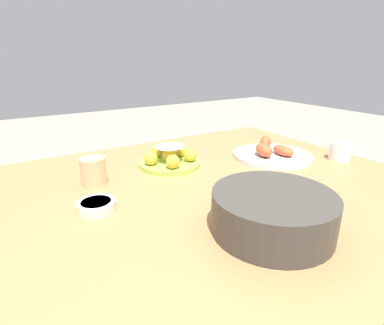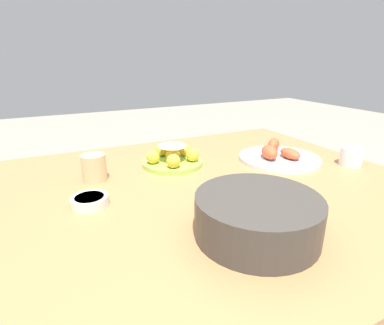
{
  "view_description": "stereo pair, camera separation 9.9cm",
  "coord_description": "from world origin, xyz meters",
  "px_view_note": "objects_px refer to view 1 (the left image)",
  "views": [
    {
      "loc": [
        0.52,
        0.68,
        1.13
      ],
      "look_at": [
        0.02,
        -0.11,
        0.8
      ],
      "focal_mm": 28.0,
      "sensor_mm": 36.0,
      "label": 1
    },
    {
      "loc": [
        0.43,
        0.73,
        1.13
      ],
      "look_at": [
        0.02,
        -0.11,
        0.8
      ],
      "focal_mm": 28.0,
      "sensor_mm": 36.0,
      "label": 2
    }
  ],
  "objects_px": {
    "seafood_platter": "(272,153)",
    "cup_near": "(93,171)",
    "cake_plate": "(170,158)",
    "cup_far": "(340,151)",
    "dining_table": "(217,210)",
    "serving_bowl": "(273,211)",
    "sauce_bowl": "(96,206)"
  },
  "relations": [
    {
      "from": "dining_table",
      "to": "sauce_bowl",
      "type": "bearing_deg",
      "value": -3.81
    },
    {
      "from": "cake_plate",
      "to": "sauce_bowl",
      "type": "bearing_deg",
      "value": 31.72
    },
    {
      "from": "dining_table",
      "to": "seafood_platter",
      "type": "bearing_deg",
      "value": -164.05
    },
    {
      "from": "dining_table",
      "to": "cake_plate",
      "type": "height_order",
      "value": "cake_plate"
    },
    {
      "from": "sauce_bowl",
      "to": "serving_bowl",
      "type": "bearing_deg",
      "value": 135.48
    },
    {
      "from": "cake_plate",
      "to": "cup_near",
      "type": "bearing_deg",
      "value": 5.32
    },
    {
      "from": "dining_table",
      "to": "serving_bowl",
      "type": "bearing_deg",
      "value": 78.25
    },
    {
      "from": "dining_table",
      "to": "serving_bowl",
      "type": "distance_m",
      "value": 0.32
    },
    {
      "from": "cup_near",
      "to": "cake_plate",
      "type": "bearing_deg",
      "value": -174.68
    },
    {
      "from": "cake_plate",
      "to": "serving_bowl",
      "type": "distance_m",
      "value": 0.5
    },
    {
      "from": "serving_bowl",
      "to": "cup_near",
      "type": "xyz_separation_m",
      "value": [
        0.27,
        -0.47,
        -0.01
      ]
    },
    {
      "from": "seafood_platter",
      "to": "cup_far",
      "type": "height_order",
      "value": "cup_far"
    },
    {
      "from": "seafood_platter",
      "to": "sauce_bowl",
      "type": "bearing_deg",
      "value": 5.8
    },
    {
      "from": "serving_bowl",
      "to": "cake_plate",
      "type": "bearing_deg",
      "value": -91.15
    },
    {
      "from": "sauce_bowl",
      "to": "cup_near",
      "type": "bearing_deg",
      "value": -103.46
    },
    {
      "from": "dining_table",
      "to": "sauce_bowl",
      "type": "height_order",
      "value": "sauce_bowl"
    },
    {
      "from": "serving_bowl",
      "to": "cup_far",
      "type": "relative_size",
      "value": 3.53
    },
    {
      "from": "seafood_platter",
      "to": "cup_near",
      "type": "xyz_separation_m",
      "value": [
        0.66,
        -0.1,
        0.03
      ]
    },
    {
      "from": "dining_table",
      "to": "serving_bowl",
      "type": "xyz_separation_m",
      "value": [
        0.06,
        0.28,
        0.14
      ]
    },
    {
      "from": "seafood_platter",
      "to": "cup_far",
      "type": "bearing_deg",
      "value": 140.74
    },
    {
      "from": "cake_plate",
      "to": "cup_far",
      "type": "distance_m",
      "value": 0.64
    },
    {
      "from": "seafood_platter",
      "to": "cup_near",
      "type": "distance_m",
      "value": 0.66
    },
    {
      "from": "serving_bowl",
      "to": "cup_near",
      "type": "distance_m",
      "value": 0.54
    },
    {
      "from": "cup_far",
      "to": "serving_bowl",
      "type": "bearing_deg",
      "value": 20.07
    },
    {
      "from": "serving_bowl",
      "to": "dining_table",
      "type": "bearing_deg",
      "value": -101.75
    },
    {
      "from": "cake_plate",
      "to": "cup_far",
      "type": "bearing_deg",
      "value": 153.71
    },
    {
      "from": "cake_plate",
      "to": "sauce_bowl",
      "type": "relative_size",
      "value": 2.24
    },
    {
      "from": "cup_near",
      "to": "cup_far",
      "type": "height_order",
      "value": "cup_near"
    },
    {
      "from": "seafood_platter",
      "to": "cup_far",
      "type": "distance_m",
      "value": 0.25
    },
    {
      "from": "serving_bowl",
      "to": "seafood_platter",
      "type": "xyz_separation_m",
      "value": [
        -0.39,
        -0.37,
        -0.03
      ]
    },
    {
      "from": "cake_plate",
      "to": "sauce_bowl",
      "type": "xyz_separation_m",
      "value": [
        0.32,
        0.2,
        -0.01
      ]
    },
    {
      "from": "cup_near",
      "to": "sauce_bowl",
      "type": "bearing_deg",
      "value": 76.54
    }
  ]
}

